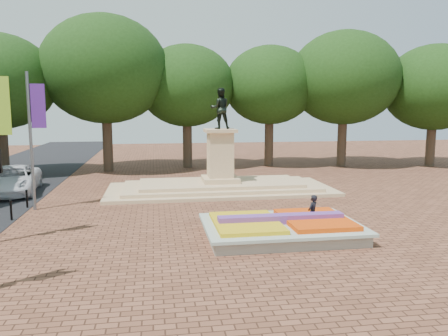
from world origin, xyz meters
The scene contains 6 objects.
ground centered at (0.00, 0.00, 0.00)m, with size 90.00×90.00×0.00m, color brown.
flower_bed centered at (1.03, -2.00, 0.38)m, with size 6.30×4.30×0.91m.
monument centered at (0.00, 8.00, 0.88)m, with size 14.00×6.00×6.40m.
tree_row_back centered at (2.33, 18.00, 6.67)m, with size 44.80×8.80×10.43m.
van centered at (-12.65, 9.20, 0.84)m, with size 2.78×6.04×1.68m, color silver.
pedestrian centered at (2.57, -1.40, 0.78)m, with size 0.57×0.37×1.55m, color black.
Camera 1 is at (-4.05, -18.73, 5.26)m, focal length 35.00 mm.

